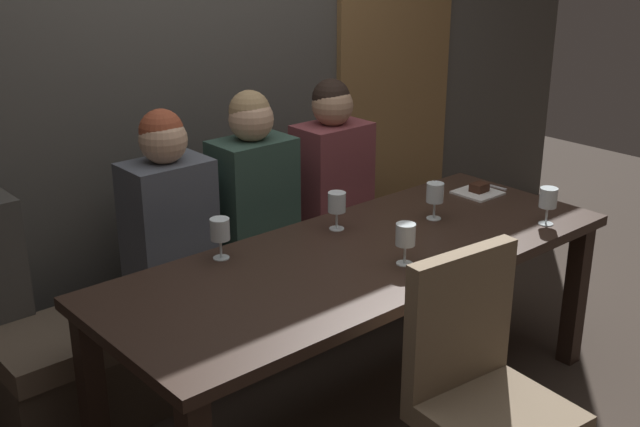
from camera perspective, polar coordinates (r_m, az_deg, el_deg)
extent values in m
plane|color=#382D26|center=(3.53, 2.93, -13.86)|extent=(9.00, 9.00, 0.00)
cube|color=#4C4944|center=(3.91, -9.47, 13.05)|extent=(6.00, 0.12, 3.00)
cube|color=olive|center=(4.77, 5.32, 9.07)|extent=(0.90, 0.05, 2.10)
cube|color=black|center=(3.89, 17.78, -5.53)|extent=(0.08, 0.08, 0.69)
cube|color=black|center=(3.10, -15.94, -12.37)|extent=(0.08, 0.08, 0.69)
cube|color=black|center=(4.24, 9.80, -2.57)|extent=(0.08, 0.08, 0.69)
cube|color=#302119|center=(3.18, 3.17, -3.11)|extent=(2.20, 0.84, 0.04)
cube|color=#40352A|center=(3.89, -4.23, -7.32)|extent=(2.50, 0.40, 0.35)
cube|color=brown|center=(3.79, -4.32, -4.32)|extent=(2.50, 0.44, 0.10)
cube|color=#7F6B51|center=(2.73, 12.47, -14.07)|extent=(0.48, 0.48, 0.08)
cube|color=#7F6B51|center=(2.70, 9.95, -7.40)|extent=(0.44, 0.10, 0.48)
cube|color=#4C515B|center=(3.45, -10.71, -1.02)|extent=(0.36, 0.24, 0.59)
sphere|color=tan|center=(3.33, -11.14, 5.18)|extent=(0.20, 0.20, 0.20)
sphere|color=brown|center=(3.33, -11.27, 5.79)|extent=(0.18, 0.18, 0.18)
cube|color=#2D473D|center=(3.64, -4.76, 0.64)|extent=(0.36, 0.24, 0.61)
sphere|color=tan|center=(3.53, -4.95, 6.73)|extent=(0.20, 0.20, 0.20)
sphere|color=#9E7F56|center=(3.53, -5.06, 7.31)|extent=(0.18, 0.18, 0.18)
cube|color=brown|center=(3.95, 0.87, 2.20)|extent=(0.36, 0.24, 0.60)
sphere|color=tan|center=(3.85, 0.90, 7.73)|extent=(0.20, 0.20, 0.20)
sphere|color=black|center=(3.84, 0.80, 8.26)|extent=(0.18, 0.18, 0.18)
cylinder|color=silver|center=(3.39, 1.20, -1.08)|extent=(0.06, 0.06, 0.00)
cylinder|color=silver|center=(3.37, 1.20, -0.46)|extent=(0.01, 0.01, 0.07)
cylinder|color=silver|center=(3.35, 1.21, 0.82)|extent=(0.08, 0.08, 0.08)
cylinder|color=silver|center=(3.07, 6.05, -3.56)|extent=(0.06, 0.06, 0.00)
cylinder|color=silver|center=(3.05, 6.08, -2.89)|extent=(0.01, 0.01, 0.07)
cylinder|color=silver|center=(3.02, 6.14, -1.49)|extent=(0.08, 0.08, 0.08)
cylinder|color=gold|center=(3.03, 6.12, -1.91)|extent=(0.07, 0.07, 0.03)
cylinder|color=silver|center=(3.54, 8.12, -0.34)|extent=(0.06, 0.06, 0.00)
cylinder|color=silver|center=(3.53, 8.16, 0.26)|extent=(0.01, 0.01, 0.07)
cylinder|color=silver|center=(3.50, 8.22, 1.49)|extent=(0.08, 0.08, 0.08)
cylinder|color=maroon|center=(3.51, 8.20, 1.08)|extent=(0.07, 0.07, 0.03)
cylinder|color=silver|center=(3.13, -7.07, -3.15)|extent=(0.06, 0.06, 0.00)
cylinder|color=silver|center=(3.11, -7.10, -2.49)|extent=(0.01, 0.01, 0.07)
cylinder|color=silver|center=(3.08, -7.16, -1.12)|extent=(0.08, 0.08, 0.08)
cylinder|color=silver|center=(3.58, 15.82, -0.70)|extent=(0.06, 0.06, 0.00)
cylinder|color=silver|center=(3.56, 15.88, -0.11)|extent=(0.01, 0.01, 0.07)
cylinder|color=silver|center=(3.54, 16.01, 1.10)|extent=(0.08, 0.08, 0.08)
cube|color=white|center=(3.89, 11.20, 1.47)|extent=(0.19, 0.19, 0.01)
cube|color=#381E14|center=(3.89, 11.32, 1.84)|extent=(0.08, 0.06, 0.04)
cube|color=silver|center=(4.02, 12.14, 1.95)|extent=(0.03, 0.17, 0.01)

